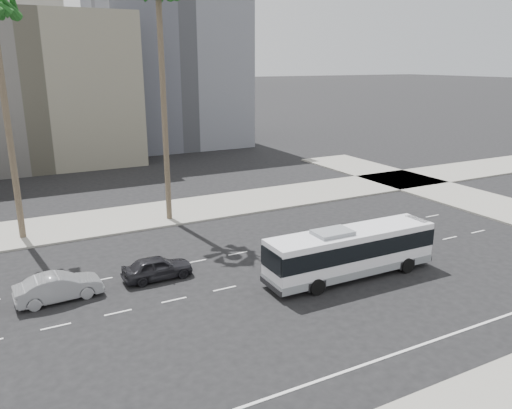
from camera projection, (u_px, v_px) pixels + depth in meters
ground at (313, 269)px, 30.95m from camera, size 700.00×700.00×0.00m
sidewalk_north at (214, 206)px, 44.10m from camera, size 120.00×7.00×0.15m
midrise_beige_west at (28, 90)px, 61.31m from camera, size 24.00×18.00×18.00m
midrise_gray_center at (166, 57)px, 75.12m from camera, size 20.00×20.00×26.00m
civic_tower at (9, 2)px, 231.74m from camera, size 42.00×42.00×129.00m
highrise_right at (122, 11)px, 236.87m from camera, size 26.00×26.00×70.00m
highrise_far at (155, 28)px, 274.95m from camera, size 22.00×22.00×60.00m
city_bus at (351, 251)px, 29.49m from camera, size 10.82×2.65×3.10m
car_a at (157, 267)px, 29.41m from camera, size 1.68×4.13×1.40m
car_b at (59, 287)px, 26.78m from camera, size 1.84×4.58×1.48m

